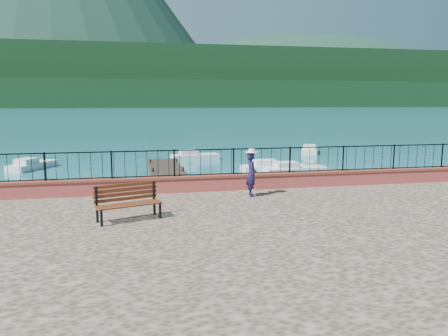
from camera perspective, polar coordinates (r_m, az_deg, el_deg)
name	(u,v)px	position (r m, az deg, el deg)	size (l,w,h in m)	color
ground	(271,253)	(13.33, 6.10, -10.99)	(2000.00, 2000.00, 0.00)	#19596B
parapet	(241,182)	(16.39, 2.28, -1.80)	(28.00, 0.46, 0.58)	#A3423B
railing	(241,162)	(16.27, 2.29, 0.85)	(27.00, 0.05, 0.95)	black
dock	(171,180)	(24.41, -6.99, -1.55)	(2.00, 16.00, 0.30)	#2D231C
far_forest	(139,94)	(312.00, -10.99, 9.45)	(900.00, 60.00, 18.00)	black
foothills	(138,79)	(372.37, -11.17, 11.31)	(900.00, 120.00, 44.00)	black
companion_hill	(300,104)	(614.21, 9.93, 8.23)	(448.00, 384.00, 180.00)	#142D23
park_bench	(129,210)	(12.48, -12.35, -5.32)	(1.90, 1.12, 1.00)	black
person	(251,174)	(15.19, 3.60, -0.83)	(0.56, 0.37, 1.54)	black
hat	(252,151)	(15.07, 3.63, 2.28)	(0.44, 0.44, 0.12)	white
boat_0	(139,187)	(21.47, -11.02, -2.39)	(3.80, 1.30, 0.80)	silver
boat_1	(295,168)	(27.38, 9.25, 0.06)	(3.94, 1.30, 0.80)	silver
boat_2	(274,165)	(28.15, 6.49, 0.35)	(4.12, 1.30, 0.80)	silver
boat_3	(32,163)	(31.69, -23.75, 0.60)	(3.61, 1.30, 0.80)	silver
boat_4	(195,155)	(33.61, -3.79, 1.76)	(3.63, 1.30, 0.80)	silver
boat_5	(310,148)	(38.61, 11.12, 2.52)	(3.28, 1.30, 0.80)	silver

